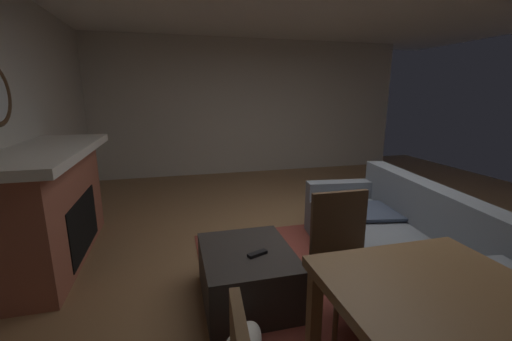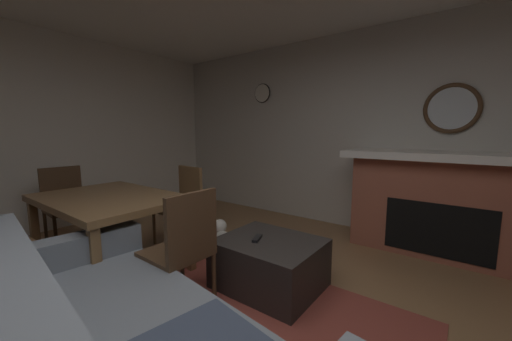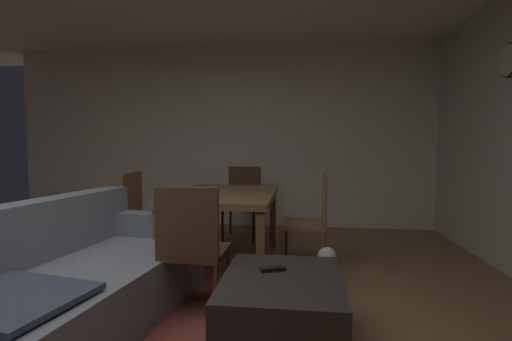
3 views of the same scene
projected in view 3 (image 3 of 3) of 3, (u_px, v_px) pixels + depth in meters
The scene contains 13 objects.
wall_right_window_side at pixel (227, 137), 5.46m from camera, with size 0.12×6.62×2.70m, color white.
area_rug at pixel (175, 338), 2.23m from camera, with size 2.60×2.00×0.01m, color brown.
couch at pixel (58, 292), 2.22m from camera, with size 2.22×1.21×0.83m.
ottoman_coffee_table at pixel (281, 312), 2.13m from camera, with size 0.85×0.70×0.43m, color #2D2826.
tv_remote at pixel (273, 269), 2.21m from camera, with size 0.05×0.16×0.02m, color black.
dining_table at pixel (225, 200), 3.62m from camera, with size 1.45×1.00×0.74m.
dining_chair_south at pixel (313, 215), 3.51m from camera, with size 0.48×0.48×0.93m.
dining_chair_east at pixel (243, 198), 4.74m from camera, with size 0.47×0.47×0.93m.
dining_chair_north at pixel (142, 211), 3.74m from camera, with size 0.45×0.45×0.93m.
dining_chair_west at pixel (192, 243), 2.52m from camera, with size 0.45×0.45×0.93m.
potted_plant at pixel (121, 219), 4.50m from camera, with size 0.32×0.32×0.52m.
small_dog at pixel (315, 275), 2.85m from camera, with size 0.57×0.46×0.30m.
wall_clock at pixel (509, 60), 3.28m from camera, with size 0.31×0.03×0.31m.
Camera 3 is at (-1.54, -1.12, 1.20)m, focal length 25.01 mm.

